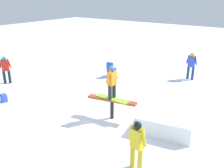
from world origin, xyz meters
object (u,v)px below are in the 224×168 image
object	(u,v)px
folding_chair	(111,70)
backpack_on_snow	(4,98)
bystander_yellow	(137,143)
bystander_red	(6,68)
bystander_blue	(191,65)
rail_feature	(112,102)
main_rider_on_rail	(112,83)

from	to	relation	value
folding_chair	backpack_on_snow	distance (m)	5.94
bystander_yellow	folding_chair	world-z (taller)	bystander_yellow
backpack_on_snow	folding_chair	bearing A→B (deg)	-95.36
bystander_red	backpack_on_snow	distance (m)	2.61
bystander_blue	folding_chair	xyz separation A→B (m)	(3.88, 2.15, -0.43)
rail_feature	bystander_yellow	bearing A→B (deg)	127.10
main_rider_on_rail	backpack_on_snow	xyz separation A→B (m)	(4.82, 1.51, -1.28)
rail_feature	backpack_on_snow	size ratio (longest dim) A/B	5.78
rail_feature	backpack_on_snow	bearing A→B (deg)	6.64
main_rider_on_rail	folding_chair	size ratio (longest dim) A/B	1.57
bystander_blue	bystander_red	bearing A→B (deg)	-141.54
folding_chair	backpack_on_snow	size ratio (longest dim) A/B	2.59
main_rider_on_rail	bystander_blue	distance (m)	6.37
bystander_blue	backpack_on_snow	bearing A→B (deg)	-126.85
folding_chair	backpack_on_snow	world-z (taller)	folding_chair
bystander_red	backpack_on_snow	xyz separation A→B (m)	(-2.03, 1.51, -0.65)
bystander_yellow	backpack_on_snow	xyz separation A→B (m)	(7.08, -0.54, -0.66)
folding_chair	bystander_red	bearing A→B (deg)	41.89
bystander_blue	bystander_yellow	bearing A→B (deg)	-81.27
bystander_yellow	folding_chair	xyz separation A→B (m)	(5.25, -6.18, -0.42)
bystander_blue	backpack_on_snow	size ratio (longest dim) A/B	4.42
main_rider_on_rail	bystander_blue	xyz separation A→B (m)	(-0.89, -6.28, -0.60)
rail_feature	bystander_blue	distance (m)	6.35
rail_feature	bystander_red	distance (m)	6.86
rail_feature	backpack_on_snow	distance (m)	5.08
rail_feature	folding_chair	size ratio (longest dim) A/B	2.23
folding_chair	rail_feature	bearing A→B (deg)	120.85
rail_feature	main_rider_on_rail	xyz separation A→B (m)	(0.00, 0.00, 0.78)
backpack_on_snow	bystander_blue	bearing A→B (deg)	-113.61
bystander_yellow	backpack_on_snow	size ratio (longest dim) A/B	4.35
bystander_red	rail_feature	bearing A→B (deg)	-44.19
main_rider_on_rail	bystander_blue	world-z (taller)	main_rider_on_rail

